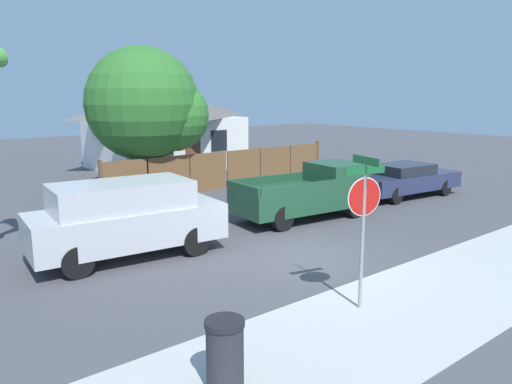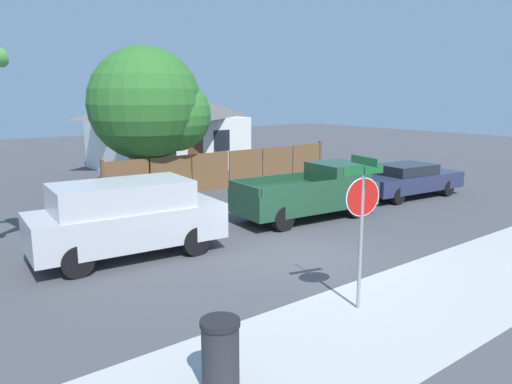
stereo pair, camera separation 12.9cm
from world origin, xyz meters
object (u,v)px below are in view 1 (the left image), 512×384
Objects in this scene: orange_pickup at (310,192)px; stop_sign at (364,208)px; oak_tree at (149,106)px; trash_bin at (225,354)px; parked_sedan at (406,179)px; house at (164,128)px; red_suv at (126,217)px.

stop_sign is at bearing -121.42° from orange_pickup.
orange_pickup is (2.16, -7.01, -2.70)m from oak_tree.
parked_sedan is at bearing 25.03° from trash_bin.
house is at bearing 56.88° from oak_tree.
house is 7.62× the size of trash_bin.
stop_sign reaches higher than trash_bin.
red_suv is 6.17m from stop_sign.
red_suv is 1.66× the size of stop_sign.
stop_sign is (-6.25, -18.96, -0.19)m from house.
trash_bin is (-3.60, -0.54, -1.47)m from stop_sign.
oak_tree is 10.71m from parked_sedan.
parked_sedan is 1.63× the size of stop_sign.
trash_bin is (-13.36, -6.24, -0.19)m from parked_sedan.
oak_tree is at bearing 94.50° from stop_sign.
house is 13.80m from parked_sedan.
red_suv reaches higher than parked_sedan.
oak_tree is at bearing 113.00° from orange_pickup.
parked_sedan is at bearing 5.87° from red_suv.
oak_tree is 1.23× the size of parked_sedan.
oak_tree is 8.60m from red_suv.
house is 19.96m from stop_sign.
red_suv is 6.42m from trash_bin.
stop_sign is at bearing -63.21° from red_suv.
house reaches higher than parked_sedan.
oak_tree is 7.82m from orange_pickup.
house is at bearing 85.90° from stop_sign.
red_suv is 6.50m from orange_pickup.
orange_pickup is 10.07m from trash_bin.
oak_tree is 1.18× the size of orange_pickup.
stop_sign is (-4.32, -5.67, 1.13)m from orange_pickup.
oak_tree reaches higher than house.
house is 7.62m from oak_tree.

